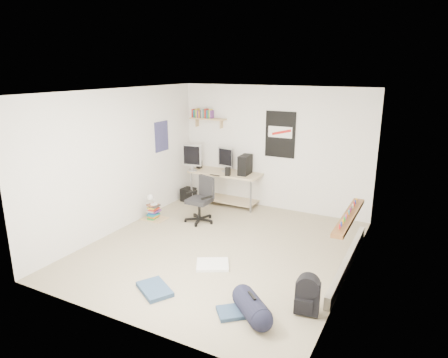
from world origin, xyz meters
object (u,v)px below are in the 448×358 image
at_px(office_chair, 199,197).
at_px(backpack, 307,298).
at_px(desk, 226,187).
at_px(duffel_bag, 252,307).
at_px(book_stack, 154,212).

distance_m(office_chair, backpack, 3.29).
bearing_deg(desk, office_chair, -113.32).
xyz_separation_m(duffel_bag, book_stack, (-2.95, 2.02, 0.01)).
bearing_deg(backpack, duffel_bag, -153.64).
xyz_separation_m(office_chair, book_stack, (-0.84, -0.29, -0.34)).
distance_m(office_chair, duffel_bag, 3.15).
relative_size(desk, duffel_bag, 2.82).
xyz_separation_m(backpack, duffel_bag, (-0.55, -0.39, -0.06)).
bearing_deg(desk, duffel_bag, -83.21).
height_order(desk, office_chair, office_chair).
xyz_separation_m(desk, duffel_bag, (2.14, -3.47, -0.22)).
xyz_separation_m(desk, office_chair, (0.03, -1.16, 0.12)).
distance_m(desk, backpack, 4.09).
distance_m(backpack, book_stack, 3.86).
xyz_separation_m(desk, book_stack, (-0.81, -1.45, -0.21)).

